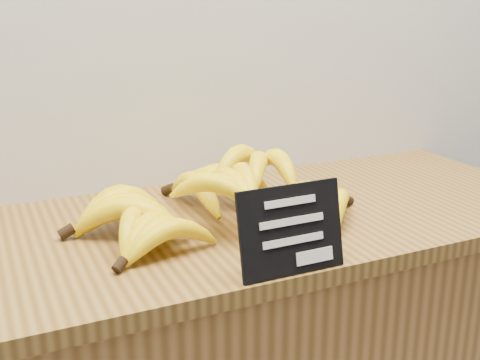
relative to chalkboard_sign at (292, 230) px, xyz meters
The scene contains 3 objects.
counter_top 0.26m from the chalkboard_sign, 89.03° to the left, with size 1.37×0.54×0.03m, color olive.
chalkboard_sign is the anchor object (origin of this frame).
banana_pile 0.25m from the chalkboard_sign, 94.00° to the left, with size 0.55×0.38×0.12m.
Camera 1 is at (-0.60, 1.77, 1.35)m, focal length 45.00 mm.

